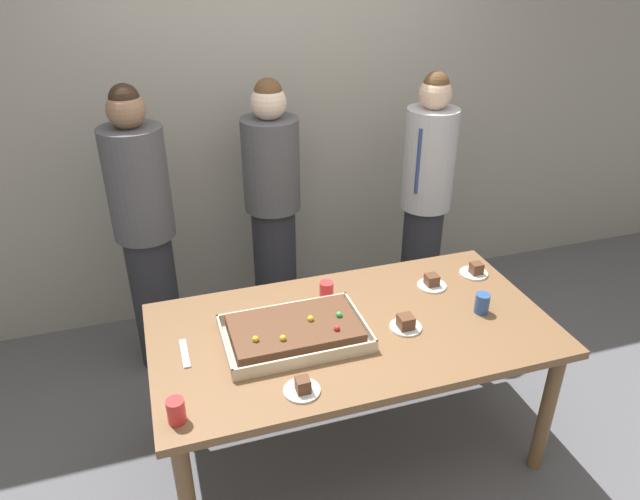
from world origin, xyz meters
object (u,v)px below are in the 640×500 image
sheet_cake (295,332)px  drink_cup_far_end (482,303)px  plated_slice_near_left (432,283)px  person_striped_tie_right (273,210)px  party_table (352,341)px  person_serving_front (145,232)px  drink_cup_middle (326,291)px  cake_server_utensil (185,353)px  plated_slice_far_right (406,324)px  plated_slice_far_left (302,388)px  drink_cup_nearest (176,411)px  plated_slice_near_right (475,271)px

sheet_cake → drink_cup_far_end: sheet_cake is taller
sheet_cake → drink_cup_far_end: (0.92, -0.07, 0.01)m
plated_slice_near_left → sheet_cake: bearing=-164.8°
sheet_cake → person_striped_tie_right: bearing=81.0°
party_table → person_serving_front: person_serving_front is taller
party_table → plated_slice_near_left: size_ratio=12.41×
drink_cup_middle → cake_server_utensil: drink_cup_middle is taller
plated_slice_far_right → person_striped_tie_right: bearing=104.8°
sheet_cake → plated_slice_far_left: size_ratio=4.28×
party_table → person_serving_front: bearing=130.2°
plated_slice_near_left → plated_slice_far_right: 0.41m
drink_cup_far_end → person_striped_tie_right: bearing=121.0°
drink_cup_nearest → drink_cup_far_end: 1.50m
drink_cup_far_end → person_serving_front: 1.87m
sheet_cake → drink_cup_far_end: 0.92m
drink_cup_nearest → drink_cup_middle: size_ratio=1.00×
plated_slice_far_left → drink_cup_middle: drink_cup_middle is taller
plated_slice_near_left → person_serving_front: size_ratio=0.09×
plated_slice_near_left → plated_slice_far_left: 1.03m
drink_cup_nearest → drink_cup_far_end: size_ratio=1.00×
plated_slice_near_left → drink_cup_far_end: 0.31m
plated_slice_far_right → cake_server_utensil: plated_slice_far_right is taller
plated_slice_near_right → cake_server_utensil: bearing=-172.2°
plated_slice_far_right → drink_cup_far_end: 0.41m
drink_cup_middle → drink_cup_far_end: same height
drink_cup_nearest → plated_slice_near_right: bearing=20.5°
party_table → plated_slice_far_right: bearing=-20.7°
plated_slice_near_right → cake_server_utensil: size_ratio=0.75×
plated_slice_near_left → plated_slice_far_left: bearing=-146.9°
party_table → cake_server_utensil: 0.78m
plated_slice_near_left → drink_cup_far_end: (0.12, -0.28, 0.03)m
plated_slice_far_left → plated_slice_far_right: 0.63m
person_striped_tie_right → plated_slice_near_right: bearing=53.7°
sheet_cake → plated_slice_far_right: sheet_cake is taller
plated_slice_near_right → sheet_cake: bearing=-166.7°
cake_server_utensil → person_serving_front: 1.01m
party_table → plated_slice_far_left: bearing=-134.6°
drink_cup_nearest → person_serving_front: (-0.03, 1.39, 0.08)m
drink_cup_far_end → person_striped_tie_right: person_striped_tie_right is taller
plated_slice_far_left → drink_cup_nearest: bearing=-179.0°
plated_slice_near_right → drink_cup_far_end: drink_cup_far_end is taller
plated_slice_far_right → person_striped_tie_right: 1.28m
person_serving_front → drink_cup_middle: bearing=17.4°
cake_server_utensil → drink_cup_middle: bearing=17.1°
plated_slice_far_right → person_serving_front: bearing=134.6°
plated_slice_far_left → drink_cup_nearest: size_ratio=1.50×
sheet_cake → plated_slice_near_left: 0.83m
party_table → drink_cup_middle: drink_cup_middle is taller
party_table → plated_slice_far_left: plated_slice_far_left is taller
party_table → plated_slice_near_right: bearing=17.4°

